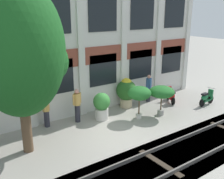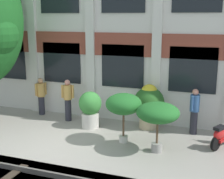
{
  "view_description": "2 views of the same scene",
  "coord_description": "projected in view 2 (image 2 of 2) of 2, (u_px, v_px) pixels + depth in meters",
  "views": [
    {
      "loc": [
        -6.36,
        -8.61,
        5.41
      ],
      "look_at": [
        1.17,
        1.94,
        1.43
      ],
      "focal_mm": 42.0,
      "sensor_mm": 36.0,
      "label": 1
    },
    {
      "loc": [
        5.08,
        -8.62,
        4.17
      ],
      "look_at": [
        1.28,
        1.98,
        1.52
      ],
      "focal_mm": 50.0,
      "sensor_mm": 36.0,
      "label": 2
    }
  ],
  "objects": [
    {
      "name": "potted_plant_fluted_column",
      "position": [
        90.0,
        108.0,
        11.88
      ],
      "size": [
        0.86,
        0.86,
        1.4
      ],
      "color": "beige",
      "rests_on": "ground"
    },
    {
      "name": "potted_plant_tall_urn",
      "position": [
        124.0,
        105.0,
        10.31
      ],
      "size": [
        1.2,
        1.2,
        1.7
      ],
      "color": "beige",
      "rests_on": "ground"
    },
    {
      "name": "apartment_facade",
      "position": [
        93.0,
        21.0,
        12.6
      ],
      "size": [
        16.6,
        0.64,
        7.97
      ],
      "color": "silver",
      "rests_on": "ground"
    },
    {
      "name": "resident_watching_tracks",
      "position": [
        68.0,
        99.0,
        12.61
      ],
      "size": [
        0.52,
        0.34,
        1.7
      ],
      "rotation": [
        0.0,
        0.0,
        -1.33
      ],
      "color": "#282833",
      "rests_on": "ground"
    },
    {
      "name": "ground_plane",
      "position": [
        57.0,
        143.0,
        10.52
      ],
      "size": [
        80.0,
        80.0,
        0.0
      ],
      "primitive_type": "plane",
      "color": "#9E998E"
    },
    {
      "name": "scooter_second_parked",
      "position": [
        222.0,
        135.0,
        10.08
      ],
      "size": [
        0.79,
        1.26,
        0.98
      ],
      "rotation": [
        0.0,
        0.0,
        1.08
      ],
      "color": "black",
      "rests_on": "ground"
    },
    {
      "name": "potted_plant_low_pan",
      "position": [
        158.0,
        114.0,
        9.58
      ],
      "size": [
        1.34,
        1.34,
        1.6
      ],
      "color": "gray",
      "rests_on": "ground"
    },
    {
      "name": "resident_by_doorway",
      "position": [
        41.0,
        95.0,
        13.43
      ],
      "size": [
        0.34,
        0.45,
        1.61
      ],
      "rotation": [
        0.0,
        0.0,
        -0.61
      ],
      "color": "#282833",
      "rests_on": "ground"
    },
    {
      "name": "resident_near_plants",
      "position": [
        194.0,
        110.0,
        11.16
      ],
      "size": [
        0.34,
        0.5,
        1.67
      ],
      "rotation": [
        0.0,
        0.0,
        -0.38
      ],
      "color": "#282833",
      "rests_on": "ground"
    },
    {
      "name": "potted_plant_glazed_jar",
      "position": [
        149.0,
        104.0,
        11.74
      ],
      "size": [
        1.16,
        1.16,
        1.71
      ],
      "color": "tan",
      "rests_on": "ground"
    }
  ]
}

